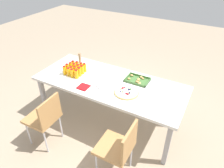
{
  "coord_description": "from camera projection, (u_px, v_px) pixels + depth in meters",
  "views": [
    {
      "loc": [
        1.25,
        -2.21,
        2.42
      ],
      "look_at": [
        0.07,
        -0.06,
        0.77
      ],
      "focal_mm": 32.99,
      "sensor_mm": 36.0,
      "label": 1
    }
  ],
  "objects": [
    {
      "name": "juice_bottle_9",
      "position": [
        74.0,
        68.0,
        3.26
      ],
      "size": [
        0.06,
        0.06,
        0.15
      ],
      "color": "#F9AB14",
      "rests_on": "party_table"
    },
    {
      "name": "chair_near_left",
      "position": [
        45.0,
        117.0,
        2.79
      ],
      "size": [
        0.41,
        0.41,
        0.83
      ],
      "rotation": [
        0.0,
        0.0,
        1.6
      ],
      "color": "#B7844C",
      "rests_on": "ground_plane"
    },
    {
      "name": "juice_bottle_15",
      "position": [
        85.0,
        68.0,
        3.25
      ],
      "size": [
        0.06,
        0.06,
        0.15
      ],
      "color": "#F9AC14",
      "rests_on": "party_table"
    },
    {
      "name": "juice_bottle_6",
      "position": [
        75.0,
        71.0,
        3.17
      ],
      "size": [
        0.05,
        0.05,
        0.15
      ],
      "color": "#FAAC14",
      "rests_on": "party_table"
    },
    {
      "name": "juice_bottle_12",
      "position": [
        73.0,
        65.0,
        3.34
      ],
      "size": [
        0.06,
        0.06,
        0.14
      ],
      "color": "#F9AD14",
      "rests_on": "party_table"
    },
    {
      "name": "fruit_pizza",
      "position": [
        127.0,
        92.0,
        2.81
      ],
      "size": [
        0.34,
        0.34,
        0.05
      ],
      "color": "tan",
      "rests_on": "party_table"
    },
    {
      "name": "party_table",
      "position": [
        110.0,
        85.0,
        3.08
      ],
      "size": [
        2.24,
        0.93,
        0.75
      ],
      "color": "silver",
      "rests_on": "ground_plane"
    },
    {
      "name": "juice_bottle_14",
      "position": [
        81.0,
        67.0,
        3.29
      ],
      "size": [
        0.06,
        0.06,
        0.14
      ],
      "color": "#F9AD14",
      "rests_on": "party_table"
    },
    {
      "name": "plate_stack",
      "position": [
        103.0,
        85.0,
        2.94
      ],
      "size": [
        0.19,
        0.19,
        0.02
      ],
      "color": "silver",
      "rests_on": "party_table"
    },
    {
      "name": "juice_bottle_3",
      "position": [
        76.0,
        74.0,
        3.09
      ],
      "size": [
        0.06,
        0.06,
        0.14
      ],
      "color": "#FAAB14",
      "rests_on": "party_table"
    },
    {
      "name": "chair_near_right",
      "position": [
        120.0,
        147.0,
        2.37
      ],
      "size": [
        0.4,
        0.4,
        0.83
      ],
      "rotation": [
        0.0,
        0.0,
        1.58
      ],
      "color": "#B7844C",
      "rests_on": "ground_plane"
    },
    {
      "name": "napkin_stack",
      "position": [
        84.0,
        87.0,
        2.92
      ],
      "size": [
        0.15,
        0.15,
        0.02
      ],
      "primitive_type": "cube",
      "color": "red",
      "rests_on": "party_table"
    },
    {
      "name": "juice_bottle_4",
      "position": [
        67.0,
        68.0,
        3.24
      ],
      "size": [
        0.06,
        0.06,
        0.15
      ],
      "color": "#FAAF14",
      "rests_on": "party_table"
    },
    {
      "name": "cardboard_tube",
      "position": [
        80.0,
        58.0,
        3.5
      ],
      "size": [
        0.04,
        0.04,
        0.17
      ],
      "primitive_type": "cylinder",
      "color": "#9E7A56",
      "rests_on": "party_table"
    },
    {
      "name": "juice_bottle_10",
      "position": [
        78.0,
        69.0,
        3.23
      ],
      "size": [
        0.06,
        0.06,
        0.15
      ],
      "color": "#F9AF14",
      "rests_on": "party_table"
    },
    {
      "name": "juice_bottle_2",
      "position": [
        72.0,
        73.0,
        3.12
      ],
      "size": [
        0.06,
        0.06,
        0.14
      ],
      "color": "#FAAF14",
      "rests_on": "party_table"
    },
    {
      "name": "juice_bottle_7",
      "position": [
        79.0,
        72.0,
        3.15
      ],
      "size": [
        0.06,
        0.06,
        0.15
      ],
      "color": "#F9AC14",
      "rests_on": "party_table"
    },
    {
      "name": "juice_bottle_11",
      "position": [
        82.0,
        70.0,
        3.2
      ],
      "size": [
        0.06,
        0.06,
        0.15
      ],
      "color": "#FAAF14",
      "rests_on": "party_table"
    },
    {
      "name": "juice_bottle_1",
      "position": [
        69.0,
        72.0,
        3.15
      ],
      "size": [
        0.05,
        0.05,
        0.14
      ],
      "color": "#F9AD14",
      "rests_on": "party_table"
    },
    {
      "name": "juice_bottle_0",
      "position": [
        65.0,
        70.0,
        3.18
      ],
      "size": [
        0.05,
        0.05,
        0.15
      ],
      "color": "#F9AE14",
      "rests_on": "party_table"
    },
    {
      "name": "snack_tray",
      "position": [
        137.0,
        80.0,
        3.06
      ],
      "size": [
        0.34,
        0.25,
        0.04
      ],
      "color": "#477238",
      "rests_on": "party_table"
    },
    {
      "name": "juice_bottle_8",
      "position": [
        71.0,
        66.0,
        3.3
      ],
      "size": [
        0.05,
        0.05,
        0.14
      ],
      "color": "#F9AF14",
      "rests_on": "party_table"
    },
    {
      "name": "ground_plane",
      "position": [
        110.0,
        119.0,
        3.46
      ],
      "size": [
        12.0,
        12.0,
        0.0
      ],
      "primitive_type": "plane",
      "color": "tan"
    },
    {
      "name": "juice_bottle_13",
      "position": [
        77.0,
        66.0,
        3.31
      ],
      "size": [
        0.06,
        0.06,
        0.15
      ],
      "color": "#F8AF14",
      "rests_on": "party_table"
    },
    {
      "name": "juice_bottle_5",
      "position": [
        71.0,
        70.0,
        3.2
      ],
      "size": [
        0.05,
        0.05,
        0.13
      ],
      "color": "#F9AE14",
      "rests_on": "party_table"
    }
  ]
}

